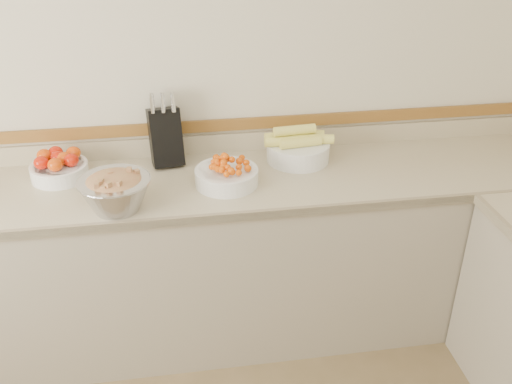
{
  "coord_description": "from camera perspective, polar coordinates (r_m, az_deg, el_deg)",
  "views": [
    {
      "loc": [
        0.03,
        -0.71,
        2.15
      ],
      "look_at": [
        0.35,
        1.35,
        1.0
      ],
      "focal_mm": 40.0,
      "sensor_mm": 36.0,
      "label": 1
    }
  ],
  "objects": [
    {
      "name": "back_wall",
      "position": [
        2.84,
        -9.2,
        11.07
      ],
      "size": [
        4.0,
        0.0,
        4.0
      ],
      "primitive_type": "plane",
      "rotation": [
        1.57,
        0.0,
        0.0
      ],
      "color": "beige",
      "rests_on": "ground_plane"
    },
    {
      "name": "counter_back",
      "position": [
        2.93,
        -7.83,
        -6.85
      ],
      "size": [
        4.0,
        0.65,
        1.08
      ],
      "color": "#BDAE89",
      "rests_on": "ground_plane"
    },
    {
      "name": "knife_block",
      "position": [
        2.84,
        -9.05,
        5.61
      ],
      "size": [
        0.18,
        0.2,
        0.37
      ],
      "color": "black",
      "rests_on": "counter_back"
    },
    {
      "name": "tomato_bowl",
      "position": [
        2.85,
        -19.1,
        2.41
      ],
      "size": [
        0.27,
        0.27,
        0.13
      ],
      "color": "white",
      "rests_on": "counter_back"
    },
    {
      "name": "cherry_tomato_bowl",
      "position": [
        2.64,
        -2.94,
        1.82
      ],
      "size": [
        0.3,
        0.3,
        0.16
      ],
      "color": "white",
      "rests_on": "counter_back"
    },
    {
      "name": "corn_bowl",
      "position": [
        2.87,
        4.2,
        4.45
      ],
      "size": [
        0.35,
        0.32,
        0.19
      ],
      "color": "white",
      "rests_on": "counter_back"
    },
    {
      "name": "rhubarb_bowl",
      "position": [
        2.48,
        -13.9,
        0.12
      ],
      "size": [
        0.31,
        0.31,
        0.18
      ],
      "color": "#B2B2BA",
      "rests_on": "counter_back"
    }
  ]
}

